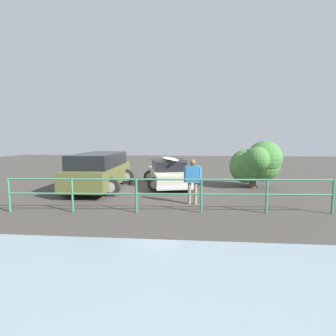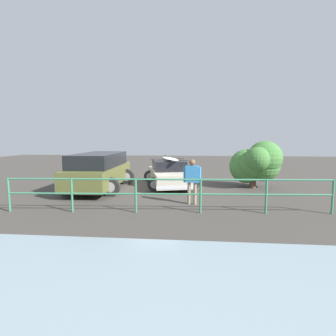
% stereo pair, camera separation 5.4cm
% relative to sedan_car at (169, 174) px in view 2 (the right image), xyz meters
% --- Properties ---
extents(ground_plane, '(44.00, 44.00, 0.02)m').
position_rel_sedan_car_xyz_m(ground_plane, '(0.70, -0.12, -0.61)').
color(ground_plane, '#423D38').
rests_on(ground_plane, ground).
extents(sedan_car, '(2.88, 4.37, 1.53)m').
position_rel_sedan_car_xyz_m(sedan_car, '(0.00, 0.00, 0.00)').
color(sedan_car, '#B7B29E').
rests_on(sedan_car, ground).
extents(suv_car, '(2.69, 5.01, 1.66)m').
position_rel_sedan_car_xyz_m(suv_car, '(3.13, 1.16, 0.27)').
color(suv_car, brown).
rests_on(suv_car, ground).
extents(person_bystander, '(0.62, 0.26, 1.61)m').
position_rel_sedan_car_xyz_m(person_bystander, '(-1.14, 3.63, 0.37)').
color(person_bystander, gray).
rests_on(person_bystander, ground).
extents(railing_fence, '(10.25, 0.71, 1.10)m').
position_rel_sedan_car_xyz_m(railing_fence, '(-0.39, 4.78, 0.14)').
color(railing_fence, '#387F5B').
rests_on(railing_fence, ground).
extents(bush_near_left, '(2.36, 2.14, 2.23)m').
position_rel_sedan_car_xyz_m(bush_near_left, '(-4.16, 0.28, 0.60)').
color(bush_near_left, '#4C3828').
rests_on(bush_near_left, ground).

